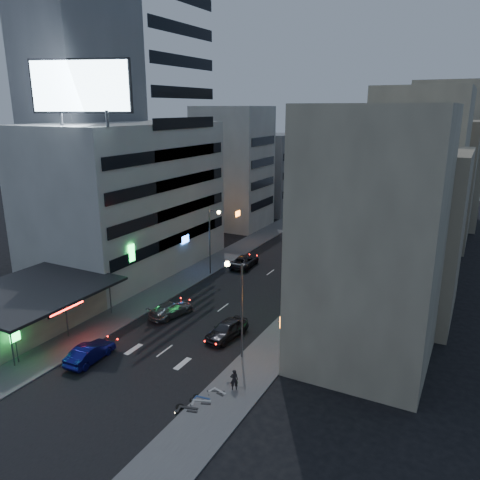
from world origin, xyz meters
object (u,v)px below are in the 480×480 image
Objects in this scene: scooter_silver_a at (212,393)px; scooter_black_b at (225,385)px; road_car_silver at (171,309)px; scooter_silver_b at (227,387)px; parked_car_right_far at (341,248)px; parked_car_right_mid at (308,279)px; parked_car_left at (244,261)px; person at (234,380)px; scooter_black_a at (199,400)px; road_car_blue at (90,353)px; scooter_blue at (211,392)px; parked_car_right_near at (227,329)px.

scooter_black_b is at bearing -31.51° from scooter_silver_a.
road_car_silver reaches higher than scooter_silver_b.
parked_car_right_far reaches higher than scooter_silver_b.
parked_car_right_mid is at bearing -17.80° from scooter_black_b.
parked_car_left is 27.72m from scooter_black_b.
person reaches higher than scooter_silver_b.
scooter_silver_a is at bearing -79.92° from parked_car_right_mid.
parked_car_left is at bearing -132.50° from parked_car_right_far.
parked_car_left is at bearing 6.04° from scooter_black_a.
road_car_blue is at bearing 68.53° from scooter_silver_a.
scooter_blue reaches higher than scooter_black_b.
parked_car_right_near reaches higher than scooter_blue.
person is (11.47, -8.31, 0.21)m from road_car_silver.
parked_car_right_far is 36.53m from scooter_black_b.
scooter_black_a is (10.72, -27.89, 0.01)m from parked_car_left.
road_car_blue is 11.50m from scooter_silver_a.
person is at bearing -34.49° from scooter_blue.
scooter_black_a is at bearing 144.11° from scooter_silver_a.
road_car_blue reaches higher than parked_car_left.
scooter_silver_b is at bearing 39.41° from person.
scooter_silver_b is (2.12, -36.73, -0.09)m from parked_car_right_far.
scooter_black_b is at bearing -25.90° from scooter_blue.
scooter_silver_b is at bearing 153.77° from road_car_silver.
scooter_black_a is at bearing -63.88° from parked_car_right_near.
parked_car_left is at bearing 15.96° from scooter_blue.
parked_car_right_far reaches higher than scooter_blue.
road_car_blue is 2.52× the size of scooter_silver_b.
scooter_silver_b is (4.21, -7.57, -0.14)m from parked_car_right_near.
parked_car_right_far is at bearing -4.17° from scooter_blue.
person is at bearing -34.43° from scooter_black_a.
scooter_black_b is (11.32, -25.30, -0.12)m from parked_car_left.
parked_car_right_far is 3.29× the size of person.
parked_car_right_mid is 2.52× the size of scooter_black_b.
parked_car_right_mid is 24.43m from scooter_blue.
parked_car_left is 1.09× the size of road_car_silver.
person is 3.24m from scooter_black_a.
road_car_blue is (-7.84, -8.55, -0.06)m from parked_car_right_near.
road_car_silver is 14.44m from scooter_silver_b.
scooter_silver_b is (-0.21, -0.71, -0.24)m from person.
road_car_blue is 2.33× the size of scooter_silver_a.
parked_car_right_near reaches higher than scooter_black_a.
parked_car_right_far is 1.07× the size of road_car_silver.
parked_car_right_mid is at bearing 19.77° from scooter_silver_b.
parked_car_left is 28.71m from scooter_blue.
scooter_black_a is at bearing 144.42° from scooter_black_b.
parked_car_right_mid is at bearing -115.39° from road_car_blue.
scooter_blue is (-0.17, 0.17, -0.08)m from scooter_silver_a.
scooter_silver_a is at bearing 107.60° from parked_car_left.
road_car_blue is 11.85m from scooter_black_b.
parked_car_left is at bearing 173.15° from parked_car_right_mid.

